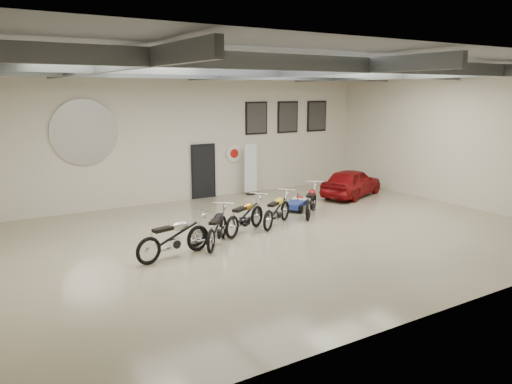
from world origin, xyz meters
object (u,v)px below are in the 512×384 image
go_kart (297,201)px  vintage_car (352,182)px  motorcycle_black (217,227)px  motorcycle_yellow (277,209)px  motorcycle_silver (174,236)px  motorcycle_gold (245,215)px  banner_stand (251,170)px  motorcycle_red (311,200)px

go_kart → vintage_car: vintage_car is taller
motorcycle_black → motorcycle_yellow: (2.56, 0.82, 0.00)m
go_kart → motorcycle_silver: bearing=168.4°
motorcycle_black → motorcycle_gold: size_ratio=0.96×
banner_stand → motorcycle_yellow: (-1.84, -4.60, -0.48)m
motorcycle_silver → motorcycle_red: (5.73, 1.64, -0.03)m
motorcycle_gold → vintage_car: 6.76m
motorcycle_red → go_kart: motorcycle_red is taller
motorcycle_silver → banner_stand: bearing=32.2°
motorcycle_silver → motorcycle_yellow: motorcycle_silver is taller
motorcycle_red → motorcycle_silver: bearing=152.0°
motorcycle_yellow → banner_stand: bearing=34.6°
motorcycle_black → banner_stand: bearing=2.3°
motorcycle_black → motorcycle_gold: bearing=-21.4°
motorcycle_silver → vintage_car: vintage_car is taller
banner_stand → motorcycle_gold: size_ratio=0.96×
go_kart → motorcycle_red: bearing=-136.1°
motorcycle_black → motorcycle_red: bearing=-32.2°
motorcycle_yellow → motorcycle_red: bearing=-19.1°
motorcycle_black → go_kart: bearing=-21.3°
motorcycle_silver → motorcycle_yellow: 4.16m
motorcycle_red → motorcycle_yellow: bearing=150.6°
motorcycle_black → motorcycle_gold: 1.46m
banner_stand → go_kart: banner_stand is taller
motorcycle_red → vintage_car: (3.37, 1.65, 0.04)m
banner_stand → go_kart: 3.19m
motorcycle_black → vintage_car: (7.67, 2.93, 0.05)m
motorcycle_red → vintage_car: 3.76m
go_kart → vintage_car: (3.19, 0.61, 0.28)m
motorcycle_gold → banner_stand: bearing=28.2°
motorcycle_black → motorcycle_yellow: 2.69m
motorcycle_silver → motorcycle_gold: bearing=8.1°
vintage_car → motorcycle_gold: bearing=87.9°
motorcycle_red → go_kart: 1.09m
motorcycle_gold → motorcycle_red: motorcycle_gold is taller
motorcycle_black → vintage_car: size_ratio=0.60×
banner_stand → go_kart: size_ratio=1.26×
motorcycle_gold → motorcycle_yellow: size_ratio=1.04×
motorcycle_silver → go_kart: (5.91, 2.68, -0.28)m
banner_stand → motorcycle_gold: (-3.10, -4.76, -0.47)m
motorcycle_silver → motorcycle_yellow: (3.99, 1.18, -0.04)m
banner_stand → motorcycle_black: bearing=-124.2°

